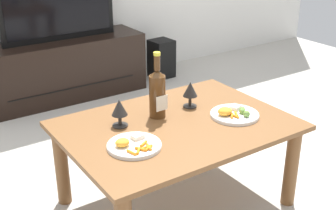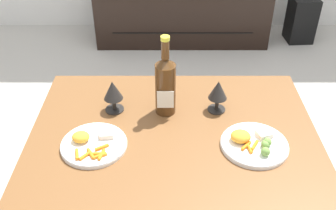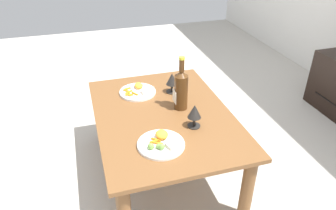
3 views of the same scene
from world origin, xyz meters
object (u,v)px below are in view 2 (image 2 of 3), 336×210
object	(u,v)px
floor_speaker	(300,19)
dinner_plate_left	(92,144)
dinner_plate_right	(253,143)
tv_stand	(181,10)
dining_table	(172,145)
goblet_right	(217,91)
goblet_left	(112,92)
wine_bottle	(164,84)

from	to	relation	value
floor_speaker	dinner_plate_left	size ratio (longest dim) A/B	1.44
dinner_plate_left	dinner_plate_right	distance (m)	0.59
tv_stand	dinner_plate_right	xyz separation A→B (m)	(0.20, -1.82, 0.23)
dining_table	dinner_plate_left	distance (m)	0.32
floor_speaker	dinner_plate_left	distance (m)	2.24
dining_table	floor_speaker	distance (m)	1.99
goblet_right	floor_speaker	bearing A→B (deg)	61.76
dining_table	tv_stand	bearing A→B (deg)	87.09
dining_table	goblet_left	distance (m)	0.32
floor_speaker	goblet_right	distance (m)	1.82
floor_speaker	dining_table	bearing A→B (deg)	-125.09
wine_bottle	goblet_right	world-z (taller)	wine_bottle
goblet_left	tv_stand	bearing A→B (deg)	78.31
dining_table	goblet_right	bearing A→B (deg)	36.18
wine_bottle	dinner_plate_right	xyz separation A→B (m)	(0.32, -0.22, -0.12)
dining_table	dinner_plate_right	world-z (taller)	dinner_plate_right
dining_table	floor_speaker	size ratio (longest dim) A/B	3.16
dining_table	dinner_plate_right	distance (m)	0.32
wine_bottle	goblet_left	distance (m)	0.21
floor_speaker	dinner_plate_right	size ratio (longest dim) A/B	1.41
dining_table	wine_bottle	world-z (taller)	wine_bottle
dining_table	goblet_left	world-z (taller)	goblet_left
floor_speaker	goblet_right	bearing A→B (deg)	-122.35
tv_stand	wine_bottle	size ratio (longest dim) A/B	3.89
tv_stand	goblet_right	bearing A→B (deg)	-86.78
floor_speaker	wine_bottle	size ratio (longest dim) A/B	1.03
dinner_plate_left	goblet_left	bearing A→B (deg)	76.48
floor_speaker	dinner_plate_right	distance (m)	1.96
floor_speaker	goblet_left	world-z (taller)	goblet_left
floor_speaker	goblet_left	xyz separation A→B (m)	(-1.26, -1.57, 0.38)
goblet_left	wine_bottle	bearing A→B (deg)	-2.18
wine_bottle	goblet_right	xyz separation A→B (m)	(0.21, 0.01, -0.04)
tv_stand	floor_speaker	bearing A→B (deg)	-1.40
tv_stand	floor_speaker	world-z (taller)	tv_stand
dinner_plate_left	dinner_plate_right	bearing A→B (deg)	-0.06
goblet_right	dinner_plate_right	bearing A→B (deg)	-63.16
tv_stand	dinner_plate_right	bearing A→B (deg)	-83.64
wine_bottle	dinner_plate_right	size ratio (longest dim) A/B	1.36
goblet_left	goblet_right	size ratio (longest dim) A/B	0.99
dining_table	dinner_plate_right	bearing A→B (deg)	-17.87
tv_stand	goblet_left	distance (m)	1.66
wine_bottle	goblet_left	size ratio (longest dim) A/B	2.43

